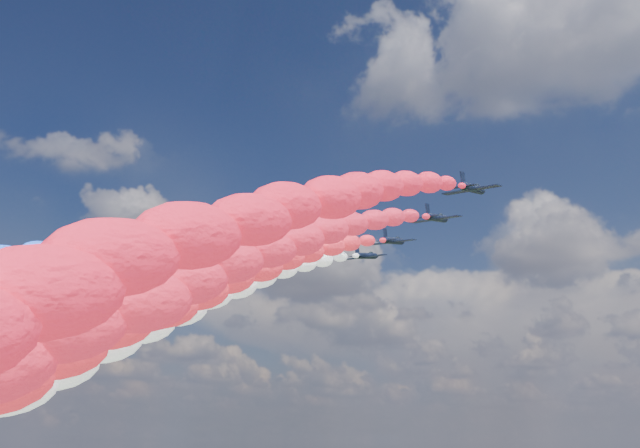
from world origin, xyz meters
The scene contains 15 objects.
jet_0 centered at (-35.85, -7.36, 93.63)m, with size 9.41×12.62×2.78m, color black, non-canonical shape.
jet_1 centered at (-22.88, 2.88, 93.63)m, with size 9.41×12.62×2.78m, color black, non-canonical shape.
trail_1 centered at (-22.88, -49.54, 74.12)m, with size 7.28×101.61×44.26m, color blue, non-canonical shape.
jet_2 centered at (-12.67, 16.98, 93.63)m, with size 9.41×12.62×2.78m, color black, non-canonical shape.
trail_2 centered at (-12.67, -35.43, 74.12)m, with size 7.28×101.61×44.26m, color blue, non-canonical shape.
jet_3 centered at (-0.56, 10.30, 93.63)m, with size 9.41×12.62×2.78m, color black, non-canonical shape.
trail_3 centered at (-0.56, -42.12, 74.12)m, with size 7.28×101.61×44.26m, color white, non-canonical shape.
jet_4 centered at (-0.55, 25.90, 93.63)m, with size 9.41×12.62×2.78m, color black, non-canonical shape.
trail_4 centered at (-0.55, -26.52, 74.12)m, with size 7.28×101.61×44.26m, color white, non-canonical shape.
jet_5 centered at (10.35, 16.55, 93.63)m, with size 9.41×12.62×2.78m, color black, non-canonical shape.
trail_5 centered at (10.35, -35.86, 74.12)m, with size 7.28×101.61×44.26m, color red, non-canonical shape.
jet_6 centered at (24.38, 4.82, 93.63)m, with size 9.41×12.62×2.78m, color black, non-canonical shape.
trail_6 centered at (24.38, -47.60, 74.12)m, with size 7.28×101.61×44.26m, color red, non-canonical shape.
jet_7 centered at (35.92, -8.64, 93.63)m, with size 9.41×12.62×2.78m, color black, non-canonical shape.
trail_7 centered at (35.92, -61.06, 74.12)m, with size 7.28×101.61×44.26m, color red, non-canonical shape.
Camera 1 is at (73.87, -125.56, 54.04)m, focal length 43.58 mm.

